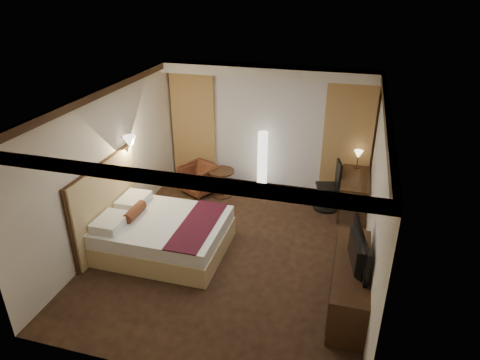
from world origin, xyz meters
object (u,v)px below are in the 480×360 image
(bed, at_px, (164,235))
(desk, at_px, (354,194))
(floor_lamp, at_px, (262,161))
(television, at_px, (353,244))
(dresser, at_px, (350,283))
(side_table, at_px, (222,183))
(office_chair, at_px, (328,185))
(armchair, at_px, (199,177))

(bed, xyz_separation_m, desk, (3.10, 2.28, 0.07))
(bed, bearing_deg, floor_lamp, 67.70)
(bed, relative_size, television, 1.96)
(dresser, relative_size, television, 1.72)
(bed, xyz_separation_m, side_table, (0.35, 2.18, -0.00))
(bed, distance_m, side_table, 2.21)
(bed, height_order, office_chair, office_chair)
(bed, relative_size, dresser, 1.14)
(desk, bearing_deg, office_chair, -174.57)
(desk, bearing_deg, dresser, -88.97)
(floor_lamp, xyz_separation_m, television, (2.01, -3.22, 0.34))
(dresser, bearing_deg, floor_lamp, 122.31)
(office_chair, height_order, television, television)
(side_table, distance_m, office_chair, 2.24)
(floor_lamp, distance_m, television, 3.81)
(desk, relative_size, dresser, 0.69)
(dresser, bearing_deg, side_table, 136.14)
(bed, height_order, side_table, bed)
(bed, distance_m, floor_lamp, 2.95)
(side_table, relative_size, television, 0.57)
(bed, relative_size, armchair, 2.93)
(bed, height_order, television, television)
(desk, bearing_deg, armchair, -178.87)
(side_table, distance_m, television, 3.93)
(armchair, relative_size, office_chair, 0.68)
(office_chair, bearing_deg, armchair, 166.47)
(desk, relative_size, television, 1.18)
(office_chair, relative_size, television, 0.99)
(desk, relative_size, office_chair, 1.20)
(television, bearing_deg, dresser, -100.40)
(bed, distance_m, office_chair, 3.41)
(desk, distance_m, dresser, 2.79)
(television, bearing_deg, side_table, 35.43)
(armchair, relative_size, side_table, 1.18)
(armchair, height_order, television, television)
(floor_lamp, bearing_deg, television, -58.08)
(floor_lamp, height_order, dresser, floor_lamp)
(armchair, relative_size, television, 0.67)
(desk, xyz_separation_m, office_chair, (-0.53, -0.05, 0.15))
(desk, height_order, office_chair, office_chair)
(floor_lamp, bearing_deg, side_table, -145.39)
(floor_lamp, bearing_deg, dresser, -57.69)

